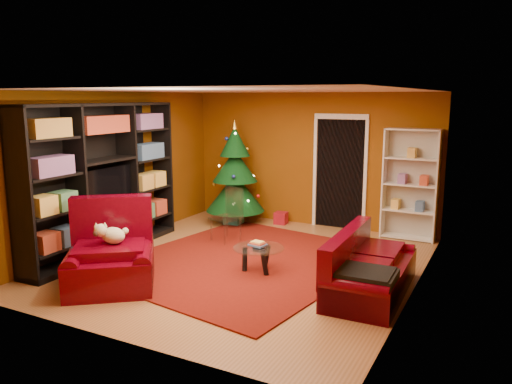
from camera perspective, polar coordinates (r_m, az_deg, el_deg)
The scene contains 17 objects.
floor at distance 7.72m, azimuth -1.38°, elevation -8.36°, with size 5.00×5.50×0.05m, color #945D33.
ceiling at distance 7.30m, azimuth -1.47°, elevation 11.71°, with size 5.00×5.50×0.05m, color silver.
wall_back at distance 9.89m, azimuth 6.35°, elevation 3.71°, with size 5.00×0.05×2.60m, color #7B410B.
wall_left at distance 8.88m, azimuth -15.88°, elevation 2.56°, with size 0.05×5.50×2.60m, color #7B410B.
wall_right at distance 6.58m, azimuth 18.23°, elevation -0.34°, with size 0.05×5.50×2.60m, color #7B410B.
doorway at distance 9.69m, azimuth 9.54°, elevation 1.99°, with size 1.06×0.60×2.16m, color black, non-canonical shape.
rug at distance 7.80m, azimuth -1.38°, elevation -7.88°, with size 3.32×3.87×0.02m, color #65130B.
media_unit at distance 8.34m, azimuth -17.11°, elevation 1.34°, with size 0.48×3.15×2.42m, color black, non-canonical shape.
christmas_tree at distance 9.94m, azimuth -2.41°, elevation 2.15°, with size 1.17×1.17×2.09m, color black, non-canonical shape.
gift_box_teal at distance 9.98m, azimuth -2.56°, elevation -2.82°, with size 0.32×0.32×0.32m, color #226C66.
gift_box_red at distance 10.04m, azimuth 2.87°, elevation -2.99°, with size 0.24×0.24×0.24m, color maroon.
white_bookshelf at distance 9.22m, azimuth 17.21°, elevation 0.79°, with size 0.94×0.34×2.02m, color white, non-canonical shape.
armchair at distance 6.93m, azimuth -16.35°, elevation -6.75°, with size 1.21×1.21×0.94m, color #43000D, non-canonical shape.
dog at distance 6.91m, azimuth -15.99°, elevation -4.80°, with size 0.40×0.30×0.31m, color beige, non-canonical shape.
sofa at distance 6.66m, azimuth 13.10°, elevation -7.91°, with size 1.87×0.84×0.81m, color #43000D, non-canonical shape.
coffee_table at distance 7.30m, azimuth 0.31°, elevation -7.70°, with size 0.74×0.74×0.46m, color gray, non-canonical shape.
acrylic_chair at distance 8.72m, azimuth -3.49°, elevation -2.98°, with size 0.44×0.48×0.87m, color #66605B, non-canonical shape.
Camera 1 is at (3.52, -6.39, 2.51)m, focal length 35.00 mm.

